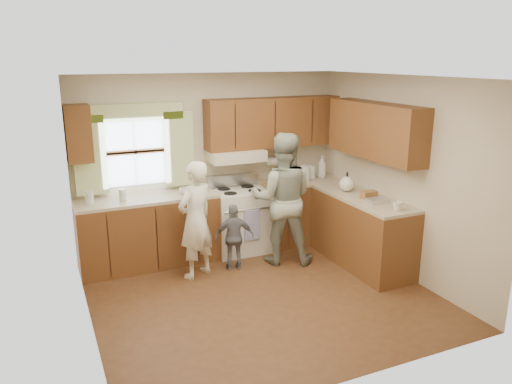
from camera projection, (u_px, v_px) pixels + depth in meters
name	position (u px, v px, depth m)	size (l,w,h in m)	color
room	(263.00, 193.00, 5.52)	(3.80, 3.80, 3.80)	#4D2B18
kitchen_fixtures	(270.00, 198.00, 6.82)	(3.80, 2.25, 2.15)	#4D2510
stove	(239.00, 219.00, 7.11)	(0.76, 0.67, 1.07)	silver
woman_left	(196.00, 220.00, 6.19)	(0.54, 0.36, 1.49)	silver
woman_right	(282.00, 199.00, 6.62)	(0.86, 0.67, 1.77)	#263C31
child	(234.00, 237.00, 6.48)	(0.52, 0.22, 0.88)	slate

